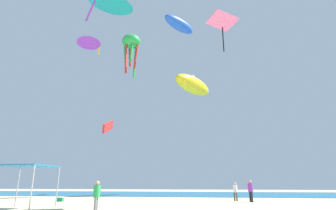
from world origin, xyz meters
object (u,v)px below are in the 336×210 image
Objects in this scene: kite_inflatable_yellow at (193,85)px; kite_delta_teal at (111,0)px; kite_parafoil_red at (108,127)px; kite_inflatable_blue at (179,24)px; canopy_tent at (27,168)px; person_near_tent at (97,193)px; kite_diamond_pink at (222,23)px; person_leftmost at (235,190)px; kite_delta_purple at (89,41)px; cooler_box at (60,199)px; person_central at (250,189)px; kite_octopus_green at (131,44)px.

kite_inflatable_yellow is 1.22× the size of kite_delta_teal.
kite_parafoil_red is 17.76m from kite_inflatable_blue.
canopy_tent is 0.52× the size of kite_inflatable_blue.
kite_delta_teal reaches higher than kite_parafoil_red.
kite_diamond_pink reaches higher than person_near_tent.
kite_inflatable_yellow is 1.92× the size of kite_parafoil_red.
kite_inflatable_yellow is (-4.06, 11.75, 14.47)m from person_leftmost.
kite_inflatable_yellow is at bearing -163.04° from kite_delta_purple.
cooler_box is at bearing 170.65° from kite_inflatable_blue.
kite_diamond_pink reaches higher than cooler_box.
person_leftmost is 21.71m from kite_parafoil_red.
person_central is at bearing -55.34° from kite_delta_teal.
kite_inflatable_yellow is at bearing 53.17° from cooler_box.
kite_diamond_pink is 0.49× the size of kite_octopus_green.
kite_diamond_pink reaches higher than kite_parafoil_red.
kite_parafoil_red is at bearing 98.24° from canopy_tent.
kite_delta_teal is (-3.51, 8.78, 19.65)m from person_near_tent.
kite_delta_purple reaches higher than canopy_tent.
person_near_tent is 21.56m from kite_delta_purple.
kite_delta_teal is 1.86× the size of kite_delta_purple.
person_near_tent is at bearing 86.70° from kite_diamond_pink.
person_leftmost is at bearing 36.70° from canopy_tent.
kite_delta_teal is 1.18× the size of kite_octopus_green.
person_leftmost is 0.37× the size of kite_parafoil_red.
person_leftmost is (13.50, 10.06, -1.48)m from canopy_tent.
kite_octopus_green is 7.17m from kite_inflatable_blue.
kite_octopus_green is 1.57× the size of kite_delta_purple.
kite_octopus_green is (-7.84, -6.14, 4.12)m from kite_inflatable_yellow.
kite_inflatable_blue reaches higher than kite_delta_purple.
person_central is 23.68m from kite_delta_purple.
cooler_box is 17.85m from kite_delta_purple.
kite_parafoil_red is (-12.51, -0.57, -6.00)m from kite_inflatable_yellow.
kite_delta_purple is at bearing 32.88° from kite_diamond_pink.
kite_diamond_pink is (15.80, -18.29, 4.07)m from kite_parafoil_red.
cooler_box is (-16.17, -1.56, -0.86)m from person_central.
kite_inflatable_yellow reaches higher than canopy_tent.
canopy_tent reaches higher than person_central.
kite_inflatable_yellow is (10.97, 14.65, 15.24)m from cooler_box.
person_leftmost is at bearing 52.35° from kite_parafoil_red.
person_near_tent is at bearing 95.32° from kite_delta_purple.
person_near_tent is at bearing -126.29° from kite_delta_teal.
canopy_tent is 5.24m from person_near_tent.
kite_delta_teal reaches higher than person_central.
kite_inflatable_blue is at bearing -16.60° from person_near_tent.
kite_octopus_green is at bearing -154.96° from kite_delta_purple.
person_near_tent is at bearing -64.19° from person_central.
kite_inflatable_blue reaches higher than kite_parafoil_red.
kite_diamond_pink is at bearing 37.19° from kite_parafoil_red.
kite_octopus_green is at bearing 31.06° from kite_delta_teal.
kite_parafoil_red is 1.55× the size of kite_diamond_pink.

